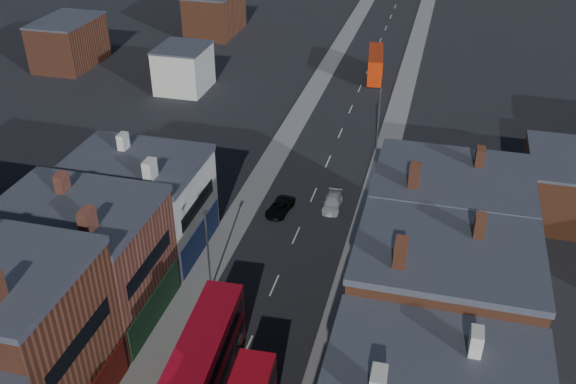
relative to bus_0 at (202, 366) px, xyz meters
The scene contains 8 objects.
pavement_west 31.71m from the bus_0, 99.11° to the left, with size 3.00×200.00×0.12m, color gray.
pavement_east 32.32m from the bus_0, 75.61° to the left, with size 3.00×200.00×0.12m, color gray.
lamp_post_2 11.91m from the bus_0, 108.31° to the left, with size 0.25×0.70×8.12m.
lamp_post_3 41.76m from the bus_0, 80.76° to the left, with size 0.25×0.70×8.12m.
bus_0 is the anchor object (origin of this frame).
bus_2 66.26m from the bus_0, 87.40° to the left, with size 3.38×9.89×4.18m.
car_2 25.02m from the bus_0, 92.73° to the left, with size 1.97×4.28×1.19m, color black.
car_3 27.55m from the bus_0, 81.66° to the left, with size 1.74×4.27×1.24m, color white.
Camera 1 is at (12.30, -10.66, 36.25)m, focal length 40.00 mm.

